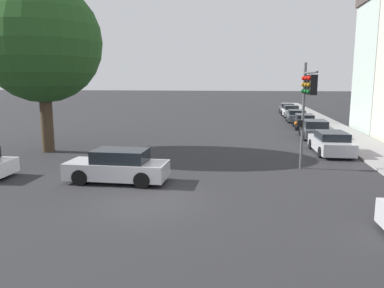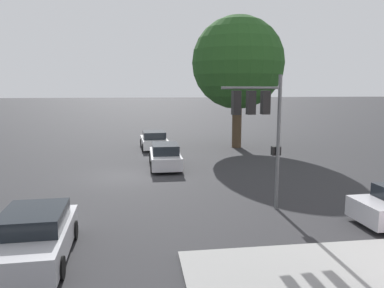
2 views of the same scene
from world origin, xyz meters
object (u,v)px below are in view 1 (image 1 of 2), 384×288
Objects in this scene: crossing_car_2 at (118,167)px; parked_car_0 at (331,143)px; street_tree at (42,43)px; parked_car_4 at (291,111)px; parked_car_1 at (315,130)px; traffic_signal at (307,94)px; parked_car_5 at (287,109)px; parked_car_3 at (296,116)px; parked_car_2 at (304,122)px.

crossing_car_2 is 13.43m from parked_car_0.
parked_car_4 is at bearing 55.56° from street_tree.
parked_car_1 is (10.69, 14.44, -0.02)m from crossing_car_2.
traffic_signal reaches higher than crossing_car_2.
crossing_car_2 reaches higher than parked_car_0.
traffic_signal reaches higher than parked_car_1.
parked_car_4 reaches higher than parked_car_5.
street_tree reaches higher than parked_car_1.
parked_car_4 is at bearing -108.30° from crossing_car_2.
traffic_signal reaches higher than parked_car_4.
street_tree reaches higher than parked_car_3.
parked_car_0 is at bearing -178.82° from parked_car_2.
street_tree is at bearing -42.11° from crossing_car_2.
street_tree is 1.94× the size of traffic_signal.
street_tree is 27.09m from parked_car_3.
traffic_signal is at bearing 175.63° from parked_car_5.
traffic_signal is 1.25× the size of parked_car_5.
traffic_signal is 12.06m from parked_car_1.
parked_car_2 reaches higher than parked_car_3.
parked_car_3 is (17.48, 19.80, -6.01)m from street_tree.
traffic_signal is 1.16× the size of parked_car_1.
crossing_car_2 is 17.97m from parked_car_1.
parked_car_1 reaches higher than parked_car_0.
parked_car_1 reaches higher than parked_car_5.
parked_car_3 is at bearing 1.35° from parked_car_1.
street_tree is 18.52m from parked_car_0.
street_tree is 20.22m from parked_car_1.
street_tree is 23.38m from parked_car_2.
parked_car_5 is (2.43, 33.73, -3.13)m from traffic_signal.
parked_car_2 is (0.04, 6.04, -0.04)m from parked_car_1.
crossing_car_2 reaches higher than parked_car_4.
parked_car_1 is 1.14× the size of parked_car_4.
traffic_signal reaches higher than parked_car_0.
parked_car_5 is at bearing -2.56° from parked_car_4.
traffic_signal reaches higher than parked_car_2.
parked_car_2 is (10.74, 20.47, -0.06)m from crossing_car_2.
crossing_car_2 is (-8.32, -3.03, -3.08)m from traffic_signal.
parked_car_1 is 1.08× the size of parked_car_3.
street_tree reaches higher than parked_car_0.
crossing_car_2 is at bearing 158.67° from parked_car_3.
parked_car_5 is at bearing -105.97° from crossing_car_2.
parked_car_0 is at bearing -179.20° from parked_car_3.
parked_car_4 is (10.70, 31.71, -0.01)m from crossing_car_2.
parked_car_2 is 1.11× the size of parked_car_3.
parked_car_1 is at bearing -106.05° from traffic_signal.
parked_car_0 is 1.02× the size of parked_car_1.
crossing_car_2 is 1.05× the size of parked_car_3.
parked_car_4 is at bearing 179.14° from parked_car_5.
traffic_signal is at bearing -11.91° from street_tree.
parked_car_1 reaches higher than parked_car_3.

